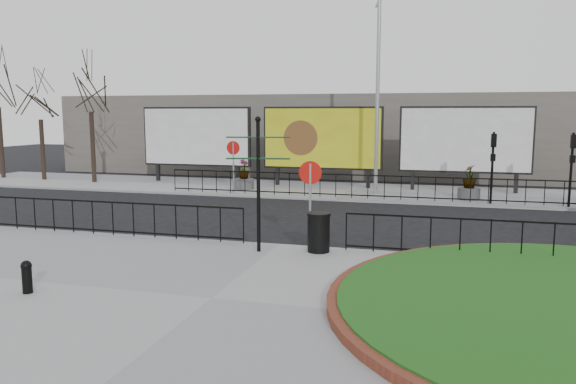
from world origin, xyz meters
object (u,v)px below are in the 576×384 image
(lamp_post, at_px, (378,92))
(fingerpost_sign, at_px, (258,171))
(billboard_mid, at_px, (322,138))
(planter_a, at_px, (244,179))
(litter_bin, at_px, (319,232))
(planter_c, at_px, (469,186))
(bollard, at_px, (27,275))

(lamp_post, bearing_deg, fingerpost_sign, -98.58)
(billboard_mid, relative_size, planter_a, 4.21)
(fingerpost_sign, relative_size, litter_bin, 3.41)
(planter_a, bearing_deg, litter_bin, -61.32)
(lamp_post, height_order, planter_c, lamp_post)
(planter_a, distance_m, planter_c, 10.74)
(fingerpost_sign, relative_size, bollard, 5.23)
(bollard, height_order, planter_a, planter_a)
(billboard_mid, height_order, bollard, billboard_mid)
(bollard, relative_size, litter_bin, 0.65)
(billboard_mid, bearing_deg, lamp_post, -33.25)
(litter_bin, bearing_deg, fingerpost_sign, -165.95)
(planter_a, bearing_deg, lamp_post, 0.00)
(bollard, height_order, litter_bin, litter_bin)
(lamp_post, xyz_separation_m, planter_a, (-6.56, -0.00, -4.19))
(lamp_post, relative_size, litter_bin, 8.53)
(fingerpost_sign, distance_m, bollard, 6.21)
(bollard, bearing_deg, planter_a, 94.04)
(lamp_post, distance_m, fingerpost_sign, 12.39)
(fingerpost_sign, distance_m, planter_a, 13.02)
(bollard, height_order, planter_c, planter_c)
(fingerpost_sign, bearing_deg, bollard, -135.70)
(billboard_mid, bearing_deg, planter_a, -151.00)
(planter_c, bearing_deg, billboard_mid, 159.84)
(lamp_post, xyz_separation_m, bollard, (-5.38, -16.73, -4.32))
(billboard_mid, relative_size, bollard, 8.80)
(billboard_mid, distance_m, planter_a, 4.51)
(billboard_mid, distance_m, bollard, 18.96)
(bollard, distance_m, litter_bin, 7.28)
(fingerpost_sign, bearing_deg, lamp_post, 72.81)
(billboard_mid, xyz_separation_m, lamp_post, (3.01, -1.97, 2.23))
(litter_bin, bearing_deg, planter_a, 118.68)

